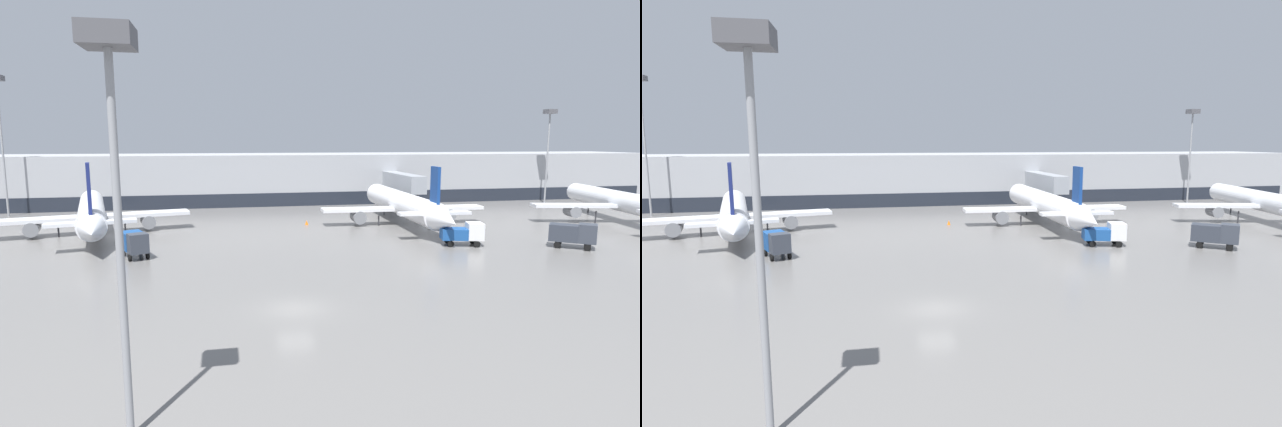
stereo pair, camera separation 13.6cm
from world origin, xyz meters
The scene contains 11 objects.
ground_plane centered at (0.00, 0.00, 0.00)m, with size 320.00×320.00×0.00m, color slate.
terminal_building centered at (0.11, 61.92, 4.50)m, with size 160.00×30.29×9.00m.
parked_jet_0 centered at (50.99, 27.34, 2.94)m, with size 25.15×34.21×9.60m.
parked_jet_1 centered at (19.86, 32.10, 2.77)m, with size 22.96×34.43×8.61m.
parked_jet_2 centered at (-20.83, 32.65, 2.67)m, with size 23.65×33.00×9.33m.
service_truck_0 centered at (32.47, 13.76, 1.62)m, with size 4.78×4.44×2.74m.
service_truck_1 centered at (21.45, 17.28, 1.43)m, with size 4.90×3.11×2.58m.
service_truck_2 centered at (-13.49, 18.26, 1.58)m, with size 3.28×4.45×2.63m.
traffic_cone_0 centered at (6.58, 34.10, 0.32)m, with size 0.48×0.48×0.63m.
apron_light_mast_1 centered at (-8.59, -13.74, 12.62)m, with size 1.80×1.80×15.69m.
apron_light_mast_2 centered at (54.18, 49.36, 13.65)m, with size 1.80×1.80×17.16m.
Camera 2 is at (-4.62, -33.12, 11.67)m, focal length 28.00 mm.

